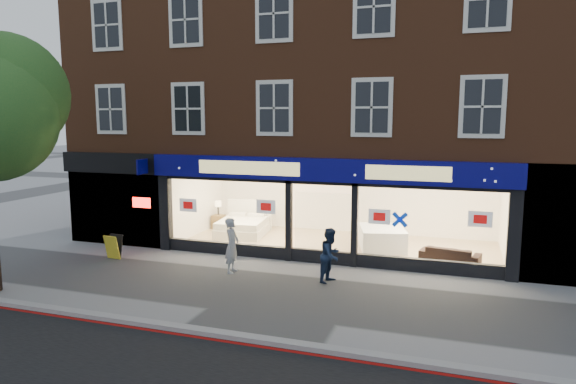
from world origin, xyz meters
The scene contains 12 objects.
ground centered at (0.00, 0.00, 0.00)m, with size 120.00×120.00×0.00m, color gray.
kerb_line centered at (0.00, -3.10, 0.01)m, with size 60.00×0.10×0.01m, color #8C0A07.
kerb_stone centered at (0.00, -2.90, 0.06)m, with size 60.00×0.25×0.12m, color gray.
showroom_floor centered at (0.00, 5.25, 0.05)m, with size 11.00×4.50×0.10m, color tan.
building centered at (-0.02, 6.93, 6.67)m, with size 19.00×8.26×10.30m.
display_bed centered at (-3.73, 5.57, 0.44)m, with size 1.99×2.32×1.20m.
bedside_table centered at (-5.10, 6.25, 0.38)m, with size 0.45×0.45×0.55m, color brown.
mattress_stack centered at (1.60, 5.13, 0.46)m, with size 1.87×2.14×0.72m.
sofa centered at (3.83, 3.96, 0.36)m, with size 1.77×0.69×0.52m, color black.
a_board centered at (-6.46, 1.42, 0.39)m, with size 0.51×0.33×0.79m, color gold.
pedestrian_grey centered at (-2.22, 1.29, 0.81)m, with size 0.59×0.39×1.62m, color #A8ABAF.
pedestrian_blue centered at (0.74, 1.33, 0.76)m, with size 0.74×0.58×1.52m, color #162440.
Camera 1 is at (3.98, -12.03, 4.48)m, focal length 32.00 mm.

